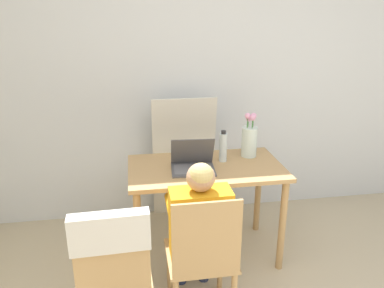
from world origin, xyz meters
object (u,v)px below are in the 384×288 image
at_px(person_seated, 199,221).
at_px(laptop, 193,162).
at_px(chair_occupied, 202,258).
at_px(flower_vase, 249,140).
at_px(water_bottle, 223,147).
at_px(chair_spare, 113,257).

xyz_separation_m(person_seated, laptop, (0.05, 0.51, 0.17)).
relative_size(chair_occupied, laptop, 2.71).
height_order(chair_occupied, flower_vase, flower_vase).
height_order(chair_occupied, person_seated, person_seated).
bearing_deg(water_bottle, flower_vase, 17.92).
relative_size(chair_occupied, water_bottle, 3.65).
bearing_deg(laptop, chair_occupied, -89.92).
xyz_separation_m(chair_occupied, water_bottle, (0.29, 0.73, 0.41)).
bearing_deg(laptop, person_seated, -90.91).
relative_size(person_seated, water_bottle, 4.25).
xyz_separation_m(chair_spare, person_seated, (0.50, 0.23, 0.03)).
bearing_deg(person_seated, flower_vase, -126.88).
bearing_deg(chair_occupied, water_bottle, -111.78).
bearing_deg(laptop, flower_vase, 25.68).
distance_m(person_seated, flower_vase, 0.90).
bearing_deg(chair_spare, chair_occupied, -169.35).
height_order(laptop, water_bottle, water_bottle).
distance_m(flower_vase, water_bottle, 0.24).
relative_size(person_seated, laptop, 3.15).
relative_size(chair_occupied, flower_vase, 2.52).
distance_m(laptop, flower_vase, 0.51).
relative_size(laptop, water_bottle, 1.35).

